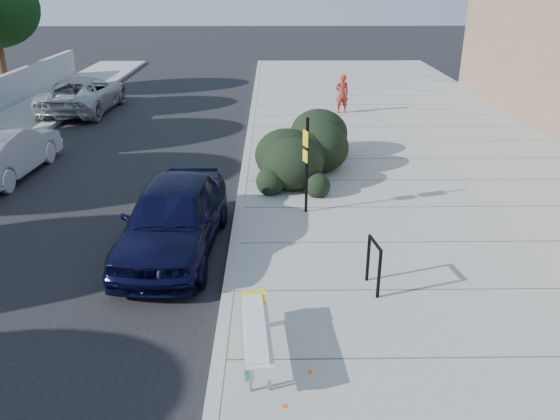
{
  "coord_description": "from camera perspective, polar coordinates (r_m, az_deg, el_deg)",
  "views": [
    {
      "loc": [
        0.85,
        -8.83,
        5.62
      ],
      "look_at": [
        1.01,
        1.87,
        1.0
      ],
      "focal_mm": 35.0,
      "sensor_mm": 36.0,
      "label": 1
    }
  ],
  "objects": [
    {
      "name": "ground",
      "position": [
        10.51,
        -5.43,
        -9.13
      ],
      "size": [
        120.0,
        120.0,
        0.0
      ],
      "primitive_type": "plane",
      "color": "black",
      "rests_on": "ground"
    },
    {
      "name": "sidewalk_near",
      "position": [
        15.64,
        16.9,
        1.52
      ],
      "size": [
        11.2,
        50.0,
        0.15
      ],
      "primitive_type": "cube",
      "color": "gray",
      "rests_on": "ground"
    },
    {
      "name": "curb_near",
      "position": [
        14.92,
        -4.05,
        1.51
      ],
      "size": [
        0.22,
        50.0,
        0.17
      ],
      "primitive_type": "cube",
      "color": "#9E9E99",
      "rests_on": "ground"
    },
    {
      "name": "bench",
      "position": [
        8.53,
        -2.46,
        -12.56
      ],
      "size": [
        0.55,
        2.02,
        0.6
      ],
      "rotation": [
        0.0,
        0.0,
        0.08
      ],
      "color": "gray",
      "rests_on": "sidewalk_near"
    },
    {
      "name": "bike_rack",
      "position": [
        10.31,
        9.79,
        -5.23
      ],
      "size": [
        0.16,
        0.68,
        1.0
      ],
      "rotation": [
        0.0,
        0.0,
        0.16
      ],
      "color": "black",
      "rests_on": "sidewalk_near"
    },
    {
      "name": "sign_post",
      "position": [
        13.25,
        2.77,
        5.3
      ],
      "size": [
        0.14,
        0.27,
        2.4
      ],
      "rotation": [
        0.0,
        0.0,
        0.36
      ],
      "color": "black",
      "rests_on": "sidewalk_near"
    },
    {
      "name": "hedge",
      "position": [
        16.52,
        2.62,
        7.11
      ],
      "size": [
        2.63,
        4.74,
        1.72
      ],
      "primitive_type": "ellipsoid",
      "rotation": [
        0.0,
        0.0,
        -0.08
      ],
      "color": "black",
      "rests_on": "sidewalk_near"
    },
    {
      "name": "sedan_navy",
      "position": [
        12.03,
        -11.06,
        -0.71
      ],
      "size": [
        2.2,
        4.84,
        1.61
      ],
      "primitive_type": "imported",
      "rotation": [
        0.0,
        0.0,
        -0.06
      ],
      "color": "black",
      "rests_on": "ground"
    },
    {
      "name": "wagon_silver",
      "position": [
        18.36,
        -26.86,
        5.42
      ],
      "size": [
        1.84,
        4.65,
        1.51
      ],
      "primitive_type": "imported",
      "rotation": [
        0.0,
        0.0,
        3.09
      ],
      "color": "silver",
      "rests_on": "ground"
    },
    {
      "name": "suv_silver",
      "position": [
        26.16,
        -19.84,
        11.32
      ],
      "size": [
        2.77,
        5.65,
        1.54
      ],
      "primitive_type": "imported",
      "rotation": [
        0.0,
        0.0,
        3.1
      ],
      "color": "#A2A5A8",
      "rests_on": "ground"
    },
    {
      "name": "pedestrian",
      "position": [
        23.93,
        6.48,
        11.99
      ],
      "size": [
        0.65,
        0.49,
        1.64
      ],
      "primitive_type": "imported",
      "rotation": [
        0.0,
        0.0,
        3.31
      ],
      "color": "maroon",
      "rests_on": "sidewalk_near"
    }
  ]
}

